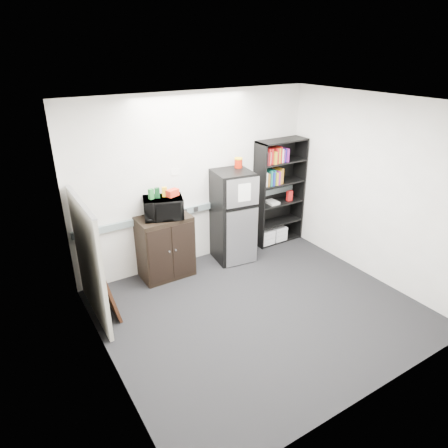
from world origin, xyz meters
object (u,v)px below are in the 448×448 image
object	(u,v)px
refrigerator	(232,217)
microwave	(163,208)
cabinet	(165,247)
cubicle_partition	(89,261)
bookshelf	(278,190)

from	to	relation	value
refrigerator	microwave	bearing A→B (deg)	-175.48
microwave	refrigerator	world-z (taller)	refrigerator
refrigerator	cabinet	bearing A→B (deg)	-176.27
cubicle_partition	refrigerator	size ratio (longest dim) A/B	1.07
cabinet	refrigerator	size ratio (longest dim) A/B	0.65
microwave	cubicle_partition	bearing A→B (deg)	-142.83
bookshelf	microwave	bearing A→B (deg)	-177.87
cubicle_partition	cabinet	distance (m)	1.32
cubicle_partition	microwave	bearing A→B (deg)	18.48
cubicle_partition	microwave	distance (m)	1.32
microwave	refrigerator	size ratio (longest dim) A/B	0.37
cubicle_partition	cabinet	bearing A→B (deg)	19.15
microwave	refrigerator	bearing A→B (deg)	15.51
bookshelf	refrigerator	xyz separation A→B (m)	(-1.04, -0.15, -0.22)
bookshelf	cubicle_partition	distance (m)	3.45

